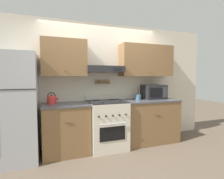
{
  "coord_description": "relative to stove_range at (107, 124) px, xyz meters",
  "views": [
    {
      "loc": [
        -1.07,
        -2.96,
        1.43
      ],
      "look_at": [
        0.1,
        0.27,
        1.18
      ],
      "focal_mm": 28.0,
      "sensor_mm": 36.0,
      "label": 1
    }
  ],
  "objects": [
    {
      "name": "wall_back",
      "position": [
        0.08,
        0.31,
        0.96
      ],
      "size": [
        5.2,
        0.46,
        2.55
      ],
      "color": "beige",
      "rests_on": "ground_plane"
    },
    {
      "name": "tea_kettle",
      "position": [
        -1.03,
        0.12,
        0.54
      ],
      "size": [
        0.21,
        0.16,
        0.22
      ],
      "color": "red",
      "rests_on": "counter_left"
    },
    {
      "name": "microwave",
      "position": [
        1.17,
        0.14,
        0.61
      ],
      "size": [
        0.5,
        0.37,
        0.32
      ],
      "color": "#232326",
      "rests_on": "counter_right"
    },
    {
      "name": "counter_right",
      "position": [
        0.98,
        0.03,
        -0.01
      ],
      "size": [
        1.24,
        0.65,
        0.93
      ],
      "color": "brown",
      "rests_on": "ground_plane"
    },
    {
      "name": "stove_range",
      "position": [
        0.0,
        0.0,
        0.0
      ],
      "size": [
        0.72,
        0.7,
        1.05
      ],
      "color": "beige",
      "rests_on": "ground_plane"
    },
    {
      "name": "utensil_crock",
      "position": [
        0.75,
        0.12,
        0.52
      ],
      "size": [
        0.14,
        0.14,
        0.28
      ],
      "color": "slate",
      "rests_on": "counter_right"
    },
    {
      "name": "refrigerator",
      "position": [
        -1.62,
        -0.01,
        0.44
      ],
      "size": [
        0.72,
        0.71,
        1.83
      ],
      "color": "#ADAFB5",
      "rests_on": "ground_plane"
    },
    {
      "name": "ground_plane",
      "position": [
        0.0,
        -0.3,
        -0.48
      ],
      "size": [
        16.0,
        16.0,
        0.0
      ],
      "primitive_type": "plane",
      "color": "brown"
    },
    {
      "name": "counter_left",
      "position": [
        -0.79,
        0.03,
        -0.01
      ],
      "size": [
        0.85,
        0.65,
        0.93
      ],
      "color": "brown",
      "rests_on": "ground_plane"
    }
  ]
}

